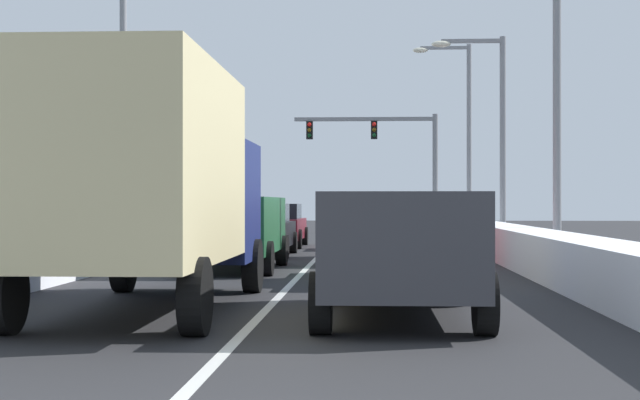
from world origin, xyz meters
The scene contains 17 objects.
ground_plane centered at (0.00, 18.10, 0.00)m, with size 120.00×120.00×0.00m, color #28282B.
lane_stripe_between_right_lane_and_center_lane centered at (0.00, 22.63, 0.00)m, with size 0.14×49.78×0.01m, color silver.
snow_bank_right_shoulder centered at (5.30, 22.63, 0.45)m, with size 1.20×49.78×0.90m, color white.
snow_bank_left_shoulder centered at (-5.30, 22.63, 0.40)m, with size 1.96×49.78×0.80m, color white.
suv_charcoal_right_lane_nearest centered at (1.87, 7.68, 1.02)m, with size 2.16×4.90×1.67m.
sedan_tan_right_lane_second centered at (1.76, 13.79, 0.76)m, with size 2.00×4.50×1.51m.
suv_red_right_lane_third centered at (1.89, 20.23, 1.02)m, with size 2.16×4.90×1.67m.
sedan_silver_right_lane_fourth centered at (1.86, 26.70, 0.76)m, with size 2.00×4.50×1.51m.
box_truck_center_lane_nearest centered at (-1.65, 8.21, 1.90)m, with size 2.53×7.20×3.36m.
suv_green_center_lane_second centered at (-1.63, 16.57, 1.02)m, with size 2.16×4.90×1.67m.
sedan_black_center_lane_third centered at (-1.75, 22.50, 0.76)m, with size 2.00×4.50×1.51m.
sedan_maroon_center_lane_fourth centered at (-1.79, 28.18, 0.76)m, with size 2.00×4.50×1.51m.
traffic_light_gantry centered at (2.57, 45.25, 4.50)m, with size 7.54×0.47×6.20m.
street_lamp_right_near centered at (6.09, 20.37, 5.27)m, with size 2.66×0.36×8.89m.
street_lamp_right_mid centered at (5.86, 29.42, 4.54)m, with size 2.66×0.36×7.50m.
street_lamp_right_far centered at (5.63, 38.47, 5.18)m, with size 2.66×0.36×8.73m.
street_lamp_left_mid centered at (-6.01, 24.82, 5.37)m, with size 2.66×0.36×9.08m.
Camera 1 is at (1.50, -5.21, 1.54)m, focal length 53.87 mm.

